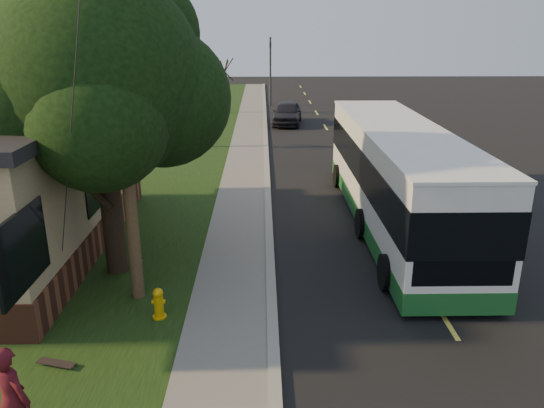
# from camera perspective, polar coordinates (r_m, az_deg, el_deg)

# --- Properties ---
(ground) EXTENTS (120.00, 120.00, 0.00)m
(ground) POSITION_cam_1_polar(r_m,az_deg,el_deg) (12.57, 0.03, -12.23)
(ground) COLOR black
(ground) RESTS_ON ground
(road) EXTENTS (8.00, 80.00, 0.01)m
(road) POSITION_cam_1_polar(r_m,az_deg,el_deg) (22.16, 9.92, 1.51)
(road) COLOR black
(road) RESTS_ON ground
(curb) EXTENTS (0.25, 80.00, 0.12)m
(curb) POSITION_cam_1_polar(r_m,az_deg,el_deg) (21.75, -0.48, 1.61)
(curb) COLOR gray
(curb) RESTS_ON ground
(sidewalk) EXTENTS (2.00, 80.00, 0.08)m
(sidewalk) POSITION_cam_1_polar(r_m,az_deg,el_deg) (21.76, -3.12, 1.55)
(sidewalk) COLOR slate
(sidewalk) RESTS_ON ground
(grass_verge) EXTENTS (5.00, 80.00, 0.07)m
(grass_verge) POSITION_cam_1_polar(r_m,az_deg,el_deg) (22.17, -12.20, 1.45)
(grass_verge) COLOR black
(grass_verge) RESTS_ON ground
(fire_hydrant) EXTENTS (0.32, 0.32, 0.74)m
(fire_hydrant) POSITION_cam_1_polar(r_m,az_deg,el_deg) (12.58, -12.10, -10.39)
(fire_hydrant) COLOR #DEA30B
(fire_hydrant) RESTS_ON grass_verge
(utility_pole) EXTENTS (2.86, 3.21, 9.07)m
(utility_pole) POSITION_cam_1_polar(r_m,az_deg,el_deg) (12.31, -15.86, 9.45)
(utility_pole) COLOR #473321
(utility_pole) RESTS_ON ground
(leafy_tree) EXTENTS (6.30, 6.00, 7.80)m
(leafy_tree) POSITION_cam_1_polar(r_m,az_deg,el_deg) (14.06, -17.89, 12.56)
(leafy_tree) COLOR black
(leafy_tree) RESTS_ON grass_verge
(bare_tree_near) EXTENTS (1.38, 1.21, 4.31)m
(bare_tree_near) POSITION_cam_1_polar(r_m,az_deg,el_deg) (29.28, -7.64, 10.12)
(bare_tree_near) COLOR black
(bare_tree_near) RESTS_ON grass_verge
(bare_tree_far) EXTENTS (1.38, 1.21, 4.03)m
(bare_tree_far) POSITION_cam_1_polar(r_m,az_deg,el_deg) (41.12, -5.09, 12.46)
(bare_tree_far) COLOR black
(bare_tree_far) RESTS_ON grass_verge
(traffic_signal) EXTENTS (0.18, 0.22, 5.50)m
(traffic_signal) POSITION_cam_1_polar(r_m,az_deg,el_deg) (44.90, -0.18, 14.55)
(traffic_signal) COLOR #2D2D30
(traffic_signal) RESTS_ON ground
(transit_bus) EXTENTS (2.87, 12.42, 3.36)m
(transit_bus) POSITION_cam_1_polar(r_m,az_deg,el_deg) (17.90, 13.35, 3.08)
(transit_bus) COLOR silver
(transit_bus) RESTS_ON ground
(skateboarder) EXTENTS (0.80, 0.68, 1.87)m
(skateboarder) POSITION_cam_1_polar(r_m,az_deg,el_deg) (9.56, -26.21, -18.41)
(skateboarder) COLOR #480E16
(skateboarder) RESTS_ON grass_verge
(skateboard_main) EXTENTS (0.19, 0.73, 0.07)m
(skateboard_main) POSITION_cam_1_polar(r_m,az_deg,el_deg) (15.41, -14.32, -6.21)
(skateboard_main) COLOR black
(skateboard_main) RESTS_ON grass_verge
(skateboard_spare) EXTENTS (0.82, 0.41, 0.07)m
(skateboard_spare) POSITION_cam_1_polar(r_m,az_deg,el_deg) (11.73, -22.19, -15.57)
(skateboard_spare) COLOR black
(skateboard_spare) RESTS_ON grass_verge
(distant_car) EXTENTS (2.34, 4.72, 1.55)m
(distant_car) POSITION_cam_1_polar(r_m,az_deg,el_deg) (36.47, 1.64, 9.77)
(distant_car) COLOR black
(distant_car) RESTS_ON ground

